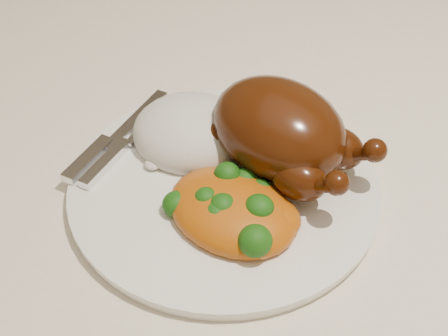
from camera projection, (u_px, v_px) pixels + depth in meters
The scene contains 7 objects.
dining_table at pixel (340, 189), 0.79m from camera, with size 1.60×0.90×0.76m.
tablecloth at pixel (348, 146), 0.74m from camera, with size 1.73×1.03×0.18m.
dinner_plate at pixel (224, 187), 0.63m from camera, with size 0.31×0.31×0.01m, color white.
roast_chicken at pixel (282, 131), 0.62m from camera, with size 0.19×0.14×0.09m.
rice_mound at pixel (193, 133), 0.67m from camera, with size 0.16×0.15×0.07m.
mac_and_cheese at pixel (236, 210), 0.59m from camera, with size 0.14×0.12×0.05m.
cutlery at pixel (112, 147), 0.66m from camera, with size 0.04×0.17×0.01m.
Camera 1 is at (0.16, -0.55, 1.22)m, focal length 50.00 mm.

